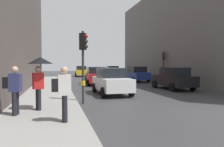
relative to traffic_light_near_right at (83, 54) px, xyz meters
name	(u,v)px	position (x,y,z in m)	size (l,w,h in m)	color
ground_plane	(213,112)	(5.03, -3.31, -2.54)	(120.00, 120.00, 0.00)	#38383A
sidewalk_kerb	(48,96)	(-1.85, 2.69, -2.46)	(3.06, 40.00, 0.16)	gray
building_facade_right	(216,33)	(16.38, 9.76, 3.02)	(12.00, 29.94, 11.12)	slate
traffic_light_near_right	(83,54)	(0.00, 0.00, 0.00)	(0.44, 0.38, 3.68)	#2D2D2D
traffic_light_mid_street	(163,61)	(10.07, 10.28, -0.15)	(0.33, 0.45, 3.46)	#2D2D2D
car_yellow_taxi	(81,71)	(2.69, 25.03, -1.66)	(2.18, 4.28, 1.76)	yellow
car_dark_suv	(173,78)	(7.77, 4.43, -1.66)	(2.12, 4.25, 1.76)	black
car_red_sedan	(96,76)	(2.46, 9.79, -1.66)	(2.20, 4.29, 1.76)	red
car_silver_hatchback	(112,71)	(7.35, 22.08, -1.66)	(2.18, 4.28, 1.76)	#BCBCC1
car_blue_van	(136,74)	(7.66, 12.30, -1.66)	(2.19, 4.29, 1.76)	navy
car_white_compact	(111,81)	(2.23, 2.98, -1.66)	(2.10, 4.24, 1.76)	silver
pedestrian_with_umbrella	(40,68)	(-1.97, -1.75, -0.70)	(1.00, 1.00, 2.14)	black
pedestrian_with_black_backpack	(63,91)	(-1.12, -3.81, -1.37)	(0.61, 0.36, 1.77)	black
pedestrian_with_grey_backpack	(14,88)	(-2.81, -2.46, -1.37)	(0.65, 0.41, 1.77)	black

